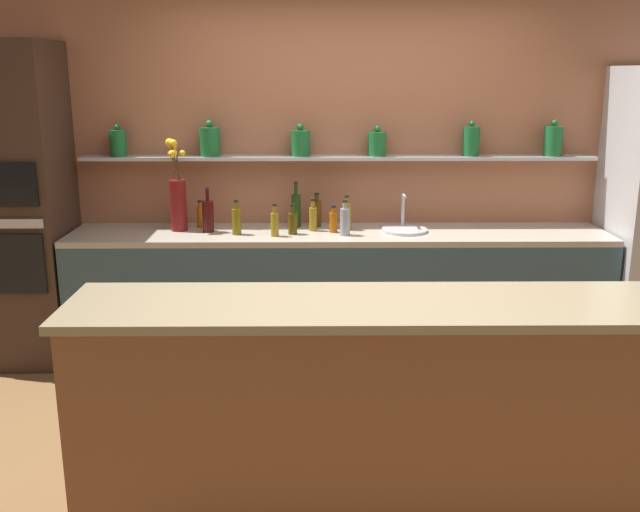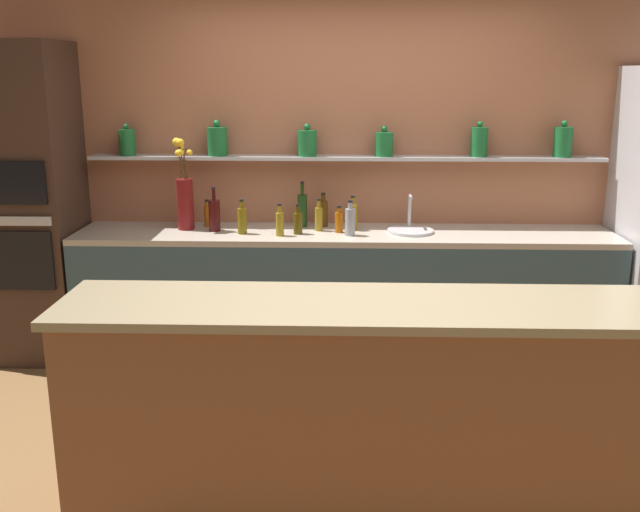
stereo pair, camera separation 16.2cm
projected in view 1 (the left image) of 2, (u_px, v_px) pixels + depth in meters
ground_plane at (361, 441)px, 3.98m from camera, size 12.00×12.00×0.00m
back_wall_unit at (349, 170)px, 5.19m from camera, size 5.20×0.28×2.60m
back_counter_unit at (338, 295)px, 5.06m from camera, size 3.72×0.62×0.92m
island_counter at (371, 408)px, 3.25m from camera, size 2.70×0.61×1.02m
oven_tower at (19, 207)px, 4.88m from camera, size 0.63×0.64×2.20m
flower_vase at (178, 198)px, 4.92m from camera, size 0.13×0.16×0.64m
sink_fixture at (404, 228)px, 4.95m from camera, size 0.32×0.32×0.25m
bottle_oil_0 at (313, 218)px, 4.95m from camera, size 0.05×0.05×0.23m
bottle_oil_1 at (275, 223)px, 4.79m from camera, size 0.05×0.05×0.22m
bottle_oil_2 at (293, 223)px, 4.85m from camera, size 0.06×0.06×0.21m
bottle_oil_3 at (237, 221)px, 4.84m from camera, size 0.06×0.06×0.24m
bottle_oil_4 at (347, 216)px, 4.99m from camera, size 0.07×0.07×0.24m
bottle_spirit_5 at (345, 221)px, 4.82m from camera, size 0.07×0.07×0.24m
bottle_spirit_6 at (317, 213)px, 5.09m from camera, size 0.06×0.06×0.24m
bottle_wine_7 at (208, 216)px, 4.91m from camera, size 0.08×0.08×0.31m
bottle_sauce_8 at (200, 216)px, 5.06m from camera, size 0.05×0.05×0.19m
bottle_sauce_9 at (333, 221)px, 4.91m from camera, size 0.06×0.06×0.19m
bottle_wine_10 at (296, 210)px, 5.07m from camera, size 0.07×0.07×0.33m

